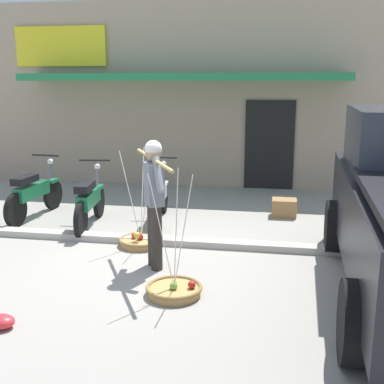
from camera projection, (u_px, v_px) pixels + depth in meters
ground_plane at (152, 260)px, 6.75m from camera, size 90.00×90.00×0.00m
sidewalk_curb at (164, 241)px, 7.41m from camera, size 20.00×0.24×0.10m
fruit_vendor at (154, 196)px, 6.28m from camera, size 0.90×1.64×1.70m
fruit_basket_left_side at (141, 241)px, 7.33m from camera, size 0.66×0.66×1.45m
fruit_basket_right_side at (174, 289)px, 5.63m from camera, size 0.66×0.66×1.45m
motorcycle_nearest_shop at (34, 193)px, 8.73m from camera, size 0.54×1.82×1.09m
motorcycle_second_in_row at (90, 201)px, 8.16m from camera, size 0.54×1.81×1.09m
motorcycle_third_in_row at (159, 197)px, 8.46m from camera, size 0.54×1.82×1.09m
storefront_building at (201, 92)px, 13.50m from camera, size 13.00×6.00×4.20m
plastic_litter_bag at (1, 322)px, 4.88m from camera, size 0.28×0.22×0.14m
wooden_crate at (284, 208)px, 8.89m from camera, size 0.44×0.36×0.32m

